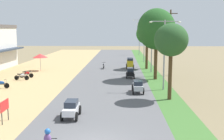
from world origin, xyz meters
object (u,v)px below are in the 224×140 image
Objects in this scene: vendor_umbrella at (40,56)px; median_tree_second at (156,29)px; median_tree_third at (147,34)px; car_van_yellow at (130,62)px; car_sedan_silver at (138,86)px; streetlamp_near at (164,50)px; streetlamp_far at (144,39)px; streetlamp_mid at (152,43)px; median_tree_nearest at (171,41)px; streetlamp_farthest at (139,35)px; car_hatchback_black at (130,72)px; street_signboard at (5,107)px; car_sedan_white at (71,108)px; parked_motorbike_fourth at (22,76)px; utility_pole_near at (170,42)px; motorbike_ahead_second at (104,65)px; parked_motorbike_fifth at (27,74)px; parked_motorbike_third at (1,84)px.

median_tree_second is (16.23, -6.58, 3.88)m from vendor_umbrella.
median_tree_third reaches higher than car_van_yellow.
car_sedan_silver is (-2.61, -7.63, -5.44)m from median_tree_second.
streetlamp_near is at bearing -89.08° from median_tree_second.
streetlamp_far is at bearing 84.15° from car_sedan_silver.
streetlamp_mid is (0.10, 5.72, -1.92)m from median_tree_second.
median_tree_nearest is 0.91× the size of streetlamp_far.
median_tree_second is 1.02× the size of streetlamp_farthest.
vendor_umbrella is at bearing 156.52° from car_hatchback_black.
street_signboard is at bearing -151.15° from median_tree_nearest.
car_sedan_white is at bearing -144.95° from median_tree_nearest.
parked_motorbike_fourth is 19.25m from median_tree_nearest.
utility_pole_near reaches higher than car_hatchback_black.
utility_pole_near is at bearing 22.89° from car_hatchback_black.
streetlamp_farthest is 25.41m from motorbike_ahead_second.
parked_motorbike_fourth is at bearing -90.44° from parked_motorbike_fifth.
vendor_umbrella is at bearing -165.27° from motorbike_ahead_second.
motorbike_ahead_second is at bearing 41.90° from parked_motorbike_fifth.
streetlamp_near is at bearing -22.14° from parked_motorbike_fifth.
parked_motorbike_fourth is 0.25× the size of streetlamp_near.
street_signboard is (4.39, -17.31, 0.55)m from parked_motorbike_fifth.
streetlamp_far is (0.00, 13.08, 0.05)m from streetlamp_mid.
car_hatchback_black is at bearing 8.49° from parked_motorbike_fourth.
streetlamp_mid is at bearing 22.60° from parked_motorbike_fourth.
streetlamp_near is 3.12× the size of car_sedan_white.
utility_pole_near is at bearing -85.96° from streetlamp_farthest.
streetlamp_near is (16.43, -4.94, 3.62)m from parked_motorbike_fourth.
car_van_yellow is (-2.94, -23.73, -3.88)m from streetlamp_farthest.
streetlamp_farthest is (16.33, 26.47, 2.60)m from vendor_umbrella.
street_signboard is 0.18× the size of streetlamp_farthest.
car_sedan_silver is (-2.71, -1.57, -3.43)m from streetlamp_near.
streetlamp_mid is 3.20× the size of car_sedan_white.
car_hatchback_black reaches higher than parked_motorbike_third.
streetlamp_far is 3.24× the size of car_sedan_silver.
median_tree_nearest is 2.76× the size of car_van_yellow.
median_tree_nearest is at bearing 28.85° from street_signboard.
street_signboard reaches higher than motorbike_ahead_second.
street_signboard is at bearing -75.76° from parked_motorbike_fifth.
car_hatchback_black is (-3.17, 6.92, -3.43)m from streetlamp_near.
streetlamp_near reaches higher than car_hatchback_black.
streetlamp_mid is at bearing 69.83° from car_sedan_white.
motorbike_ahead_second is (-7.05, 15.08, -3.60)m from streetlamp_near.
car_van_yellow is at bearing 88.50° from car_hatchback_black.
vendor_umbrella is at bearing 89.13° from parked_motorbike_fifth.
streetlamp_mid is 0.85× the size of streetlamp_farthest.
streetlamp_mid is 0.83× the size of utility_pole_near.
median_tree_nearest is at bearing -74.19° from car_hatchback_black.
parked_motorbike_fourth is 38.16m from streetlamp_farthest.
vendor_umbrella is at bearing -143.18° from streetlamp_far.
median_tree_second is at bearing -15.64° from car_hatchback_black.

